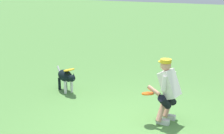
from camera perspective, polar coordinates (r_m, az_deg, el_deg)
ground_plane at (r=6.56m, az=4.21°, el=-10.24°), size 60.00×60.00×0.00m
person at (r=6.57m, az=9.60°, el=-3.79°), size 0.63×0.66×1.29m
dog at (r=8.38m, az=-7.98°, el=-1.72°), size 0.89×0.60×0.57m
frisbee_flying at (r=8.19m, az=-7.45°, el=-0.50°), size 0.34×0.34×0.08m
frisbee_held at (r=6.53m, az=6.24°, el=-4.59°), size 0.26×0.25×0.07m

